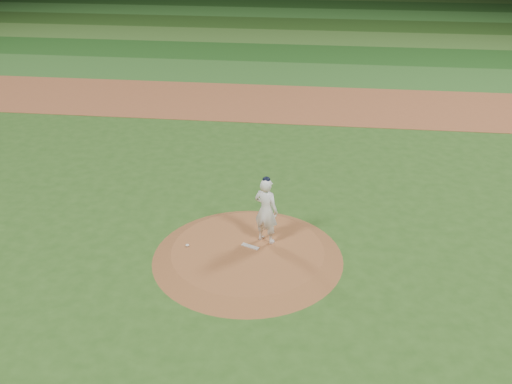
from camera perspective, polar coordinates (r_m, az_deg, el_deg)
ground at (r=16.61m, az=-0.83°, el=-6.53°), size 120.00×120.00×0.00m
infield_dirt_band at (r=29.22m, az=2.84°, el=8.87°), size 70.00×6.00×0.02m
outfield_stripe_0 at (r=34.47m, az=3.55°, el=11.74°), size 70.00×5.00×0.02m
outfield_stripe_1 at (r=39.31m, az=4.03°, el=13.68°), size 70.00×5.00×0.02m
outfield_stripe_2 at (r=44.18m, az=4.41°, el=15.19°), size 70.00×5.00×0.02m
outfield_stripe_3 at (r=49.07m, az=4.73°, el=16.40°), size 70.00×5.00×0.02m
outfield_stripe_4 at (r=53.99m, az=4.98°, el=17.39°), size 70.00×5.00×0.02m
outfield_stripe_5 at (r=58.92m, az=5.20°, el=18.22°), size 70.00×5.00×0.02m
pitchers_mound at (r=16.54m, az=-0.83°, el=-6.17°), size 5.50×5.50×0.25m
pitching_rubber at (r=16.60m, az=-0.58°, el=-5.46°), size 0.55×0.33×0.03m
rosin_bag at (r=16.74m, az=-6.88°, el=-5.30°), size 0.11×0.11×0.06m
pitcher_on_mound at (r=16.36m, az=1.02°, el=-1.84°), size 0.88×0.75×2.09m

